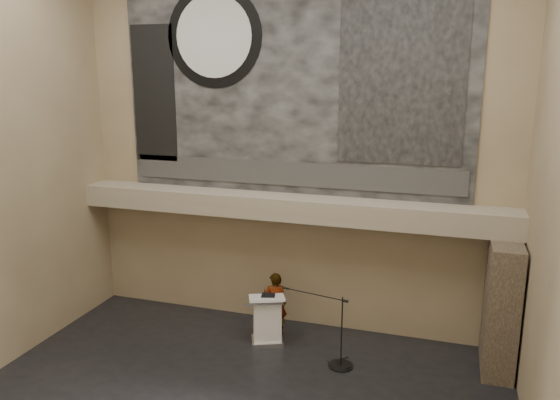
% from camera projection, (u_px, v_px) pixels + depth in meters
% --- Properties ---
extents(wall_back, '(10.00, 0.02, 8.50)m').
position_uv_depth(wall_back, '(291.00, 147.00, 12.37)').
color(wall_back, '#846E53').
rests_on(wall_back, floor).
extents(wall_front, '(10.00, 0.02, 8.50)m').
position_uv_depth(wall_front, '(39.00, 261.00, 4.95)').
color(wall_front, '#846E53').
rests_on(wall_front, floor).
extents(soffit, '(10.00, 0.80, 0.50)m').
position_uv_depth(soffit, '(285.00, 207.00, 12.30)').
color(soffit, gray).
rests_on(soffit, wall_back).
extents(sprinkler_left, '(0.04, 0.04, 0.06)m').
position_uv_depth(sprinkler_left, '(220.00, 214.00, 12.79)').
color(sprinkler_left, '#B2893D').
rests_on(sprinkler_left, soffit).
extents(sprinkler_right, '(0.04, 0.04, 0.06)m').
position_uv_depth(sprinkler_right, '(369.00, 226.00, 11.75)').
color(sprinkler_right, '#B2893D').
rests_on(sprinkler_right, soffit).
extents(banner, '(8.00, 0.05, 5.00)m').
position_uv_depth(banner, '(291.00, 82.00, 12.01)').
color(banner, black).
rests_on(banner, wall_back).
extents(banner_text_strip, '(7.76, 0.02, 0.55)m').
position_uv_depth(banner_text_strip, '(290.00, 174.00, 12.44)').
color(banner_text_strip, '#2D2D2D').
rests_on(banner_text_strip, banner).
extents(banner_clock_rim, '(2.30, 0.02, 2.30)m').
position_uv_depth(banner_clock_rim, '(214.00, 36.00, 12.27)').
color(banner_clock_rim, black).
rests_on(banner_clock_rim, banner).
extents(banner_clock_face, '(1.84, 0.02, 1.84)m').
position_uv_depth(banner_clock_face, '(213.00, 36.00, 12.26)').
color(banner_clock_face, silver).
rests_on(banner_clock_face, banner).
extents(banner_building_print, '(2.60, 0.02, 3.60)m').
position_uv_depth(banner_building_print, '(402.00, 78.00, 11.24)').
color(banner_building_print, black).
rests_on(banner_building_print, banner).
extents(banner_brick_print, '(1.10, 0.02, 3.20)m').
position_uv_depth(banner_brick_print, '(154.00, 94.00, 13.05)').
color(banner_brick_print, black).
rests_on(banner_brick_print, banner).
extents(stone_pier, '(0.60, 1.40, 2.70)m').
position_uv_depth(stone_pier, '(501.00, 307.00, 10.87)').
color(stone_pier, '#3E3326').
rests_on(stone_pier, floor).
extents(lectern, '(0.93, 0.81, 1.14)m').
position_uv_depth(lectern, '(267.00, 319.00, 12.13)').
color(lectern, silver).
rests_on(lectern, floor).
extents(binder, '(0.34, 0.30, 0.04)m').
position_uv_depth(binder, '(268.00, 296.00, 12.01)').
color(binder, black).
rests_on(binder, lectern).
extents(papers, '(0.27, 0.32, 0.00)m').
position_uv_depth(papers, '(263.00, 297.00, 11.98)').
color(papers, silver).
rests_on(papers, lectern).
extents(speaker_person, '(0.65, 0.54, 1.51)m').
position_uv_depth(speaker_person, '(275.00, 304.00, 12.44)').
color(speaker_person, beige).
rests_on(speaker_person, floor).
extents(mic_stand, '(1.59, 0.54, 1.53)m').
position_uv_depth(mic_stand, '(339.00, 355.00, 11.22)').
color(mic_stand, black).
rests_on(mic_stand, floor).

